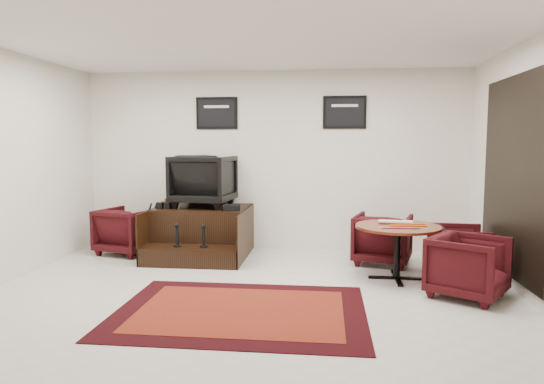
{
  "coord_description": "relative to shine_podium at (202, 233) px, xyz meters",
  "views": [
    {
      "loc": [
        0.83,
        -5.11,
        1.68
      ],
      "look_at": [
        0.15,
        0.9,
        1.07
      ],
      "focal_mm": 32.0,
      "sensor_mm": 36.0,
      "label": 1
    }
  ],
  "objects": [
    {
      "name": "table_chair_back",
      "position": [
        2.64,
        -0.22,
        0.05
      ],
      "size": [
        0.9,
        0.87,
        0.77
      ],
      "primitive_type": "imported",
      "rotation": [
        0.0,
        0.0,
        2.87
      ],
      "color": "black",
      "rests_on": "ground"
    },
    {
      "name": "shine_podium",
      "position": [
        0.0,
        0.0,
        0.0
      ],
      "size": [
        1.4,
        1.44,
        0.72
      ],
      "color": "black",
      "rests_on": "ground"
    },
    {
      "name": "ground",
      "position": [
        1.02,
        -1.9,
        -0.33
      ],
      "size": [
        6.0,
        6.0,
        0.0
      ],
      "primitive_type": "plane",
      "color": "beige",
      "rests_on": "ground"
    },
    {
      "name": "paper_roll",
      "position": [
        2.71,
        -0.89,
        0.37
      ],
      "size": [
        0.42,
        0.08,
        0.05
      ],
      "primitive_type": "cylinder",
      "rotation": [
        0.0,
        1.57,
        -0.08
      ],
      "color": "silver",
      "rests_on": "meeting_table"
    },
    {
      "name": "meeting_table",
      "position": [
        2.73,
        -1.01,
        0.26
      ],
      "size": [
        1.03,
        1.03,
        0.67
      ],
      "color": "#4A160A",
      "rests_on": "ground"
    },
    {
      "name": "room_shell",
      "position": [
        1.42,
        -1.78,
        1.45
      ],
      "size": [
        6.02,
        5.02,
        2.81
      ],
      "color": "silver",
      "rests_on": "ground"
    },
    {
      "name": "table_clutter",
      "position": [
        2.82,
        -1.06,
        0.35
      ],
      "size": [
        0.57,
        0.35,
        0.01
      ],
      "color": "#DA540C",
      "rests_on": "meeting_table"
    },
    {
      "name": "umbrella_hooked",
      "position": [
        -0.79,
        -0.07,
        0.09
      ],
      "size": [
        0.31,
        0.12,
        0.83
      ],
      "primitive_type": null,
      "color": "black",
      "rests_on": "ground"
    },
    {
      "name": "area_rug",
      "position": [
        1.01,
        -2.37,
        -0.33
      ],
      "size": [
        2.49,
        1.87,
        0.01
      ],
      "color": "black",
      "rests_on": "ground"
    },
    {
      "name": "shoes_pair",
      "position": [
        -0.51,
        -0.09,
        0.43
      ],
      "size": [
        0.25,
        0.28,
        0.09
      ],
      "color": "black",
      "rests_on": "shine_podium"
    },
    {
      "name": "shine_chair",
      "position": [
        0.0,
        0.14,
        0.82
      ],
      "size": [
        0.92,
        0.87,
        0.87
      ],
      "primitive_type": "imported",
      "rotation": [
        0.0,
        0.0,
        3.04
      ],
      "color": "black",
      "rests_on": "shine_podium"
    },
    {
      "name": "table_chair_corner",
      "position": [
        3.4,
        -1.65,
        0.04
      ],
      "size": [
        0.97,
        0.98,
        0.75
      ],
      "primitive_type": "imported",
      "rotation": [
        0.0,
        0.0,
        0.99
      ],
      "color": "black",
      "rests_on": "ground"
    },
    {
      "name": "polish_kit",
      "position": [
        0.5,
        -0.24,
        0.43
      ],
      "size": [
        0.28,
        0.22,
        0.08
      ],
      "primitive_type": "cube",
      "rotation": [
        0.0,
        0.0,
        0.23
      ],
      "color": "black",
      "rests_on": "shine_podium"
    },
    {
      "name": "armchair_side",
      "position": [
        -1.16,
        -0.01,
        0.05
      ],
      "size": [
        0.91,
        0.87,
        0.77
      ],
      "primitive_type": "imported",
      "rotation": [
        0.0,
        0.0,
        2.88
      ],
      "color": "black",
      "rests_on": "ground"
    },
    {
      "name": "umbrella_black",
      "position": [
        -0.82,
        -0.22,
        0.09
      ],
      "size": [
        0.31,
        0.12,
        0.84
      ],
      "primitive_type": null,
      "color": "black",
      "rests_on": "ground"
    },
    {
      "name": "table_chair_window",
      "position": [
        3.54,
        -0.69,
        0.02
      ],
      "size": [
        0.67,
        0.71,
        0.7
      ],
      "primitive_type": "imported",
      "rotation": [
        0.0,
        0.0,
        1.51
      ],
      "color": "black",
      "rests_on": "ground"
    }
  ]
}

